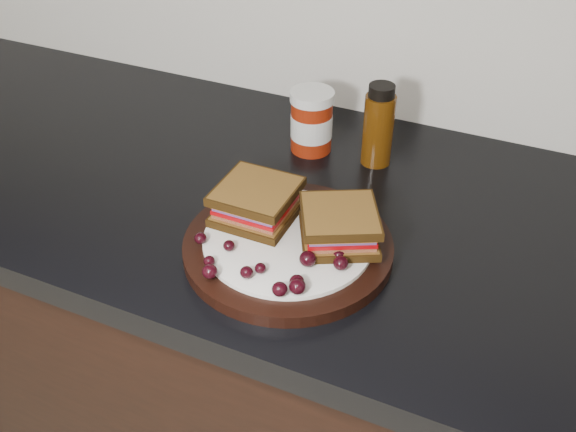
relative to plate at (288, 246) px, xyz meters
name	(u,v)px	position (x,y,z in m)	size (l,w,h in m)	color
base_cabinets	(223,368)	(-0.20, 0.12, -0.48)	(3.96, 0.58, 0.86)	black
countertop	(205,185)	(-0.20, 0.12, -0.03)	(3.98, 0.60, 0.04)	black
plate	(288,246)	(0.00, 0.00, 0.00)	(0.28, 0.28, 0.02)	black
sandwich_left	(257,202)	(-0.06, 0.03, 0.04)	(0.10, 0.10, 0.05)	brown
sandwich_right	(339,226)	(0.06, 0.02, 0.04)	(0.10, 0.10, 0.04)	brown
grape_0	(200,238)	(-0.10, -0.06, 0.02)	(0.02, 0.02, 0.02)	black
grape_1	(229,246)	(-0.06, -0.05, 0.02)	(0.02, 0.02, 0.01)	black
grape_2	(209,261)	(-0.07, -0.09, 0.02)	(0.01, 0.01, 0.01)	black
grape_3	(210,272)	(-0.06, -0.11, 0.02)	(0.02, 0.02, 0.02)	black
grape_4	(247,272)	(-0.01, -0.09, 0.02)	(0.02, 0.02, 0.02)	black
grape_5	(260,268)	(0.00, -0.08, 0.02)	(0.01, 0.01, 0.01)	black
grape_6	(280,289)	(0.03, -0.10, 0.02)	(0.02, 0.02, 0.02)	black
grape_7	(297,286)	(0.05, -0.09, 0.02)	(0.02, 0.02, 0.02)	black
grape_8	(297,282)	(0.05, -0.08, 0.02)	(0.02, 0.02, 0.02)	black
grape_9	(308,259)	(0.04, -0.04, 0.03)	(0.02, 0.02, 0.02)	black
grape_10	(341,263)	(0.08, -0.03, 0.02)	(0.02, 0.02, 0.02)	black
grape_11	(338,255)	(0.08, -0.01, 0.02)	(0.02, 0.02, 0.02)	black
grape_12	(357,249)	(0.09, 0.00, 0.02)	(0.02, 0.02, 0.02)	black
grape_13	(359,235)	(0.09, 0.03, 0.02)	(0.02, 0.02, 0.02)	black
grape_14	(350,222)	(0.07, 0.05, 0.02)	(0.02, 0.02, 0.02)	black
grape_15	(277,208)	(-0.03, 0.04, 0.02)	(0.02, 0.02, 0.02)	black
grape_16	(256,208)	(-0.06, 0.03, 0.02)	(0.02, 0.02, 0.02)	black
grape_17	(246,207)	(-0.08, 0.03, 0.03)	(0.02, 0.02, 0.02)	black
grape_18	(225,213)	(-0.10, 0.00, 0.02)	(0.02, 0.02, 0.02)	black
grape_19	(223,215)	(-0.10, 0.00, 0.02)	(0.02, 0.02, 0.02)	black
grape_20	(261,219)	(-0.05, 0.01, 0.02)	(0.02, 0.02, 0.02)	black
grape_21	(256,221)	(-0.05, 0.01, 0.02)	(0.02, 0.02, 0.01)	black
grape_22	(243,226)	(-0.06, -0.01, 0.02)	(0.02, 0.02, 0.02)	black
condiment_jar	(312,121)	(-0.07, 0.26, 0.04)	(0.07, 0.07, 0.10)	maroon
oil_bottle	(379,125)	(0.04, 0.26, 0.06)	(0.05, 0.05, 0.13)	#442306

